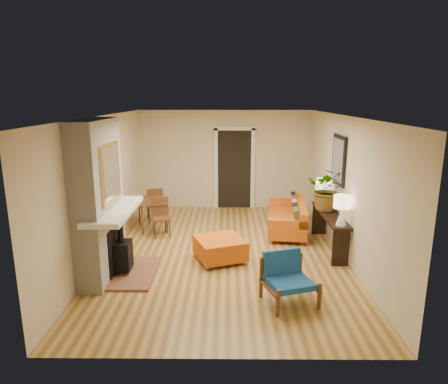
# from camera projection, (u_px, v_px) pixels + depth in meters

# --- Properties ---
(room_shell) EXTENTS (6.50, 6.50, 6.50)m
(room_shell) POSITION_uv_depth(u_px,v_px,m) (249.00, 166.00, 10.02)
(room_shell) COLOR tan
(room_shell) RESTS_ON ground
(fireplace) EXTENTS (1.09, 1.68, 2.60)m
(fireplace) POSITION_uv_depth(u_px,v_px,m) (101.00, 204.00, 6.51)
(fireplace) COLOR white
(fireplace) RESTS_ON ground
(sofa) EXTENTS (1.01, 1.93, 0.73)m
(sofa) POSITION_uv_depth(u_px,v_px,m) (290.00, 217.00, 8.87)
(sofa) COLOR silver
(sofa) RESTS_ON ground
(ottoman) EXTENTS (1.06, 1.06, 0.41)m
(ottoman) POSITION_uv_depth(u_px,v_px,m) (220.00, 248.00, 7.31)
(ottoman) COLOR silver
(ottoman) RESTS_ON ground
(blue_chair) EXTENTS (0.86, 0.85, 0.72)m
(blue_chair) POSITION_uv_depth(u_px,v_px,m) (287.00, 275.00, 5.85)
(blue_chair) COLOR brown
(blue_chair) RESTS_ON ground
(dining_table) EXTENTS (0.96, 1.58, 0.83)m
(dining_table) POSITION_uv_depth(u_px,v_px,m) (154.00, 205.00, 9.02)
(dining_table) COLOR brown
(dining_table) RESTS_ON ground
(console_table) EXTENTS (0.34, 1.85, 0.72)m
(console_table) POSITION_uv_depth(u_px,v_px,m) (330.00, 221.00, 7.80)
(console_table) COLOR black
(console_table) RESTS_ON ground
(lamp_near) EXTENTS (0.30, 0.30, 0.54)m
(lamp_near) POSITION_uv_depth(u_px,v_px,m) (342.00, 207.00, 6.97)
(lamp_near) COLOR white
(lamp_near) RESTS_ON console_table
(lamp_far) EXTENTS (0.30, 0.30, 0.54)m
(lamp_far) POSITION_uv_depth(u_px,v_px,m) (323.00, 188.00, 8.38)
(lamp_far) COLOR white
(lamp_far) RESTS_ON console_table
(houseplant) EXTENTS (0.91, 0.83, 0.86)m
(houseplant) POSITION_uv_depth(u_px,v_px,m) (328.00, 189.00, 7.90)
(houseplant) COLOR #1E5919
(houseplant) RESTS_ON console_table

